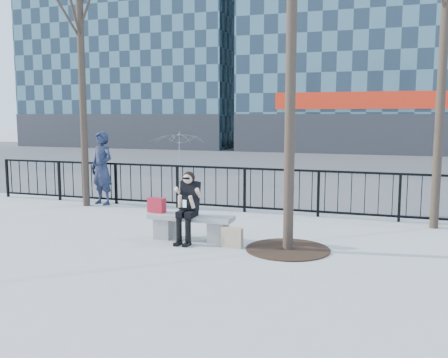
% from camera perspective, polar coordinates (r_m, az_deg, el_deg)
% --- Properties ---
extents(ground, '(120.00, 120.00, 0.00)m').
position_cam_1_polar(ground, '(9.66, -3.79, -6.98)').
color(ground, '#A5A59F').
rests_on(ground, ground).
extents(street_surface, '(60.00, 23.00, 0.01)m').
position_cam_1_polar(street_surface, '(24.03, 9.89, 1.60)').
color(street_surface, '#474747').
rests_on(street_surface, ground).
extents(railing, '(14.00, 0.06, 1.10)m').
position_cam_1_polar(railing, '(12.32, 1.48, -1.19)').
color(railing, black).
rests_on(railing, ground).
extents(tree_left, '(2.80, 2.80, 6.50)m').
position_cam_1_polar(tree_left, '(13.69, -16.16, 17.51)').
color(tree_left, black).
rests_on(tree_left, ground).
extents(tree_grate, '(1.50, 1.50, 0.02)m').
position_cam_1_polar(tree_grate, '(9.03, 7.30, -7.96)').
color(tree_grate, black).
rests_on(tree_grate, ground).
extents(bench_main, '(1.65, 0.46, 0.49)m').
position_cam_1_polar(bench_main, '(9.58, -3.80, -5.23)').
color(bench_main, slate).
rests_on(bench_main, ground).
extents(seated_woman, '(0.50, 0.64, 1.34)m').
position_cam_1_polar(seated_woman, '(9.37, -4.19, -3.23)').
color(seated_woman, black).
rests_on(seated_woman, ground).
extents(handbag, '(0.37, 0.22, 0.28)m').
position_cam_1_polar(handbag, '(9.83, -7.71, -2.99)').
color(handbag, '#A61422').
rests_on(handbag, bench_main).
extents(shopping_bag, '(0.39, 0.16, 0.36)m').
position_cam_1_polar(shopping_bag, '(9.08, 0.94, -6.70)').
color(shopping_bag, beige).
rests_on(shopping_bag, ground).
extents(standing_man, '(0.81, 0.65, 1.95)m').
position_cam_1_polar(standing_man, '(13.62, -13.77, 1.21)').
color(standing_man, black).
rests_on(standing_man, ground).
extents(vendor_umbrella, '(2.41, 2.44, 1.81)m').
position_cam_1_polar(vendor_umbrella, '(17.16, -5.13, 2.41)').
color(vendor_umbrella, gold).
rests_on(vendor_umbrella, ground).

